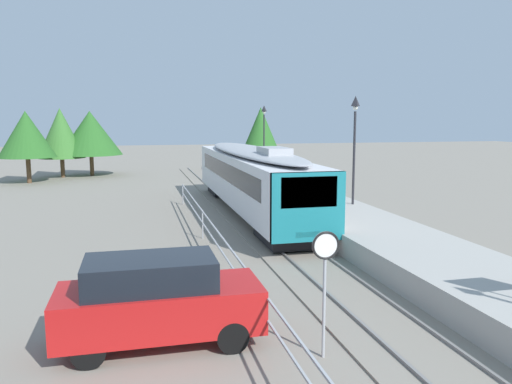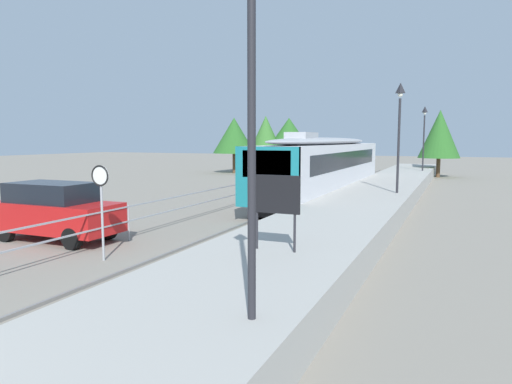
{
  "view_description": "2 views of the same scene",
  "coord_description": "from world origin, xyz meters",
  "px_view_note": "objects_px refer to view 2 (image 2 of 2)",
  "views": [
    {
      "loc": [
        -6.05,
        -0.16,
        5.12
      ],
      "look_at": [
        -1.0,
        20.69,
        2.0
      ],
      "focal_mm": 35.21,
      "sensor_mm": 36.0,
      "label": 1
    },
    {
      "loc": [
        7.2,
        -1.11,
        3.54
      ],
      "look_at": [
        0.4,
        14.69,
        1.6
      ],
      "focal_mm": 32.95,
      "sensor_mm": 36.0,
      "label": 2
    }
  ],
  "objects_px": {
    "parked_suv_red": "(55,211)",
    "commuter_train": "(325,163)",
    "platform_lamp_near_end": "(252,61)",
    "platform_lamp_far_end": "(424,126)",
    "platform_notice_board": "(276,197)",
    "platform_lamp_mid_platform": "(399,117)",
    "speed_limit_sign": "(101,189)"
  },
  "relations": [
    {
      "from": "speed_limit_sign",
      "to": "platform_lamp_mid_platform",
      "type": "bearing_deg",
      "value": 63.27
    },
    {
      "from": "platform_lamp_near_end",
      "to": "platform_lamp_far_end",
      "type": "bearing_deg",
      "value": 90.0
    },
    {
      "from": "platform_lamp_mid_platform",
      "to": "platform_lamp_far_end",
      "type": "distance_m",
      "value": 17.79
    },
    {
      "from": "commuter_train",
      "to": "platform_lamp_far_end",
      "type": "distance_m",
      "value": 15.51
    },
    {
      "from": "platform_lamp_near_end",
      "to": "platform_lamp_far_end",
      "type": "xyz_separation_m",
      "value": [
        0.0,
        35.58,
        0.0
      ]
    },
    {
      "from": "platform_lamp_near_end",
      "to": "parked_suv_red",
      "type": "height_order",
      "value": "platform_lamp_near_end"
    },
    {
      "from": "parked_suv_red",
      "to": "speed_limit_sign",
      "type": "bearing_deg",
      "value": -24.09
    },
    {
      "from": "platform_lamp_near_end",
      "to": "platform_notice_board",
      "type": "distance_m",
      "value": 4.96
    },
    {
      "from": "platform_lamp_far_end",
      "to": "platform_notice_board",
      "type": "relative_size",
      "value": 2.97
    },
    {
      "from": "commuter_train",
      "to": "platform_lamp_near_end",
      "type": "relative_size",
      "value": 3.5
    },
    {
      "from": "commuter_train",
      "to": "parked_suv_red",
      "type": "distance_m",
      "value": 16.03
    },
    {
      "from": "parked_suv_red",
      "to": "commuter_train",
      "type": "bearing_deg",
      "value": 69.3
    },
    {
      "from": "platform_lamp_mid_platform",
      "to": "platform_notice_board",
      "type": "relative_size",
      "value": 2.97
    },
    {
      "from": "platform_lamp_mid_platform",
      "to": "platform_lamp_far_end",
      "type": "height_order",
      "value": "same"
    },
    {
      "from": "platform_lamp_mid_platform",
      "to": "platform_lamp_far_end",
      "type": "xyz_separation_m",
      "value": [
        0.0,
        17.79,
        0.0
      ]
    },
    {
      "from": "platform_lamp_near_end",
      "to": "platform_notice_board",
      "type": "relative_size",
      "value": 2.97
    },
    {
      "from": "platform_notice_board",
      "to": "speed_limit_sign",
      "type": "distance_m",
      "value": 5.52
    },
    {
      "from": "platform_lamp_far_end",
      "to": "platform_notice_board",
      "type": "distance_m",
      "value": 31.55
    },
    {
      "from": "platform_lamp_far_end",
      "to": "platform_lamp_mid_platform",
      "type": "bearing_deg",
      "value": -90.0
    },
    {
      "from": "commuter_train",
      "to": "speed_limit_sign",
      "type": "height_order",
      "value": "commuter_train"
    },
    {
      "from": "platform_lamp_mid_platform",
      "to": "platform_notice_board",
      "type": "distance_m",
      "value": 13.91
    },
    {
      "from": "speed_limit_sign",
      "to": "commuter_train",
      "type": "bearing_deg",
      "value": 82.35
    },
    {
      "from": "commuter_train",
      "to": "platform_lamp_mid_platform",
      "type": "xyz_separation_m",
      "value": [
        4.5,
        -3.15,
        2.48
      ]
    },
    {
      "from": "platform_lamp_far_end",
      "to": "platform_notice_board",
      "type": "xyz_separation_m",
      "value": [
        -1.21,
        -31.43,
        -2.44
      ]
    },
    {
      "from": "commuter_train",
      "to": "platform_lamp_near_end",
      "type": "distance_m",
      "value": 21.56
    },
    {
      "from": "platform_lamp_mid_platform",
      "to": "parked_suv_red",
      "type": "bearing_deg",
      "value": -130.7
    },
    {
      "from": "platform_notice_board",
      "to": "speed_limit_sign",
      "type": "height_order",
      "value": "speed_limit_sign"
    },
    {
      "from": "platform_lamp_far_end",
      "to": "parked_suv_red",
      "type": "bearing_deg",
      "value": -108.94
    },
    {
      "from": "platform_lamp_mid_platform",
      "to": "speed_limit_sign",
      "type": "relative_size",
      "value": 1.91
    },
    {
      "from": "platform_notice_board",
      "to": "platform_lamp_mid_platform",
      "type": "bearing_deg",
      "value": 84.92
    },
    {
      "from": "platform_lamp_near_end",
      "to": "platform_lamp_far_end",
      "type": "relative_size",
      "value": 1.0
    },
    {
      "from": "platform_lamp_near_end",
      "to": "platform_lamp_mid_platform",
      "type": "bearing_deg",
      "value": 90.0
    }
  ]
}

